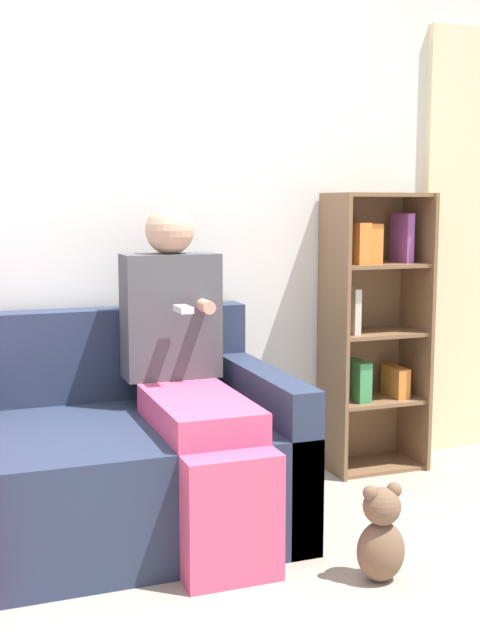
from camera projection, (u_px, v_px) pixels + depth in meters
ground_plane at (101, 603)px, 2.52m from camera, size 14.00×14.00×0.00m
back_wall at (47, 197)px, 3.34m from camera, size 10.00×0.06×2.55m
couch at (52, 469)px, 2.98m from camera, size 1.76×0.94×0.81m
adult_seated at (190, 370)px, 3.04m from camera, size 0.39×0.91×1.24m
bookshelf at (370, 324)px, 3.77m from camera, size 0.46×0.30×1.30m
teddy_bear at (381, 536)px, 2.66m from camera, size 0.17×0.14×0.33m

